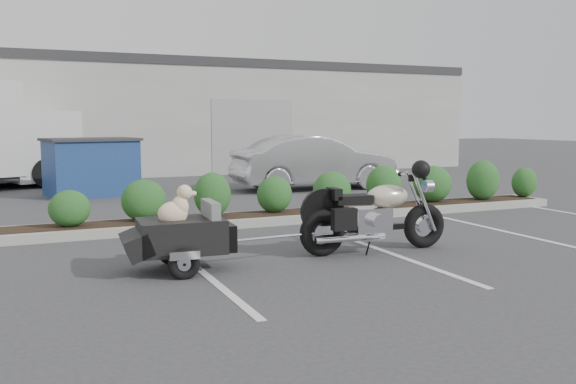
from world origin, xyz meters
name	(u,v)px	position (x,y,z in m)	size (l,w,h in m)	color
ground	(283,247)	(0.00, 0.00, 0.00)	(90.00, 90.00, 0.00)	#38383A
planter_kerb	(286,217)	(1.00, 2.20, 0.07)	(12.00, 1.00, 0.15)	#9E9E93
building	(115,117)	(0.00, 17.00, 2.00)	(26.00, 10.00, 4.00)	#9EA099
motorcycle	(375,215)	(1.06, -0.83, 0.52)	(2.28, 0.77, 1.31)	black
pet_trailer	(180,234)	(-1.73, -0.80, 0.46)	(1.82, 1.02, 1.08)	black
sedan	(315,162)	(3.86, 6.80, 0.73)	(1.55, 4.45, 1.47)	#B8B7BF
dumpster	(91,166)	(-1.88, 7.75, 0.72)	(2.42, 1.88, 1.43)	navy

